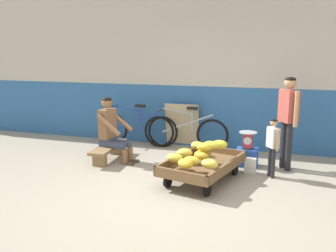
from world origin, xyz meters
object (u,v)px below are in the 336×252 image
(plastic_crate, at_px, (247,157))
(customer_adult, at_px, (288,113))
(bicycle_near_left, at_px, (136,129))
(shopping_bag, at_px, (250,166))
(vendor_seated, at_px, (112,130))
(sign_board, at_px, (182,125))
(bicycle_far_left, at_px, (187,132))
(customer_child, at_px, (273,142))
(weighing_scale, at_px, (248,140))
(banana_cart, at_px, (203,166))
(low_bench, at_px, (108,149))

(plastic_crate, distance_m, customer_adult, 1.02)
(bicycle_near_left, height_order, shopping_bag, bicycle_near_left)
(vendor_seated, relative_size, sign_board, 1.28)
(plastic_crate, xyz_separation_m, shopping_bag, (0.09, -0.37, -0.03))
(bicycle_far_left, height_order, shopping_bag, bicycle_far_left)
(customer_adult, bearing_deg, customer_child, -112.20)
(weighing_scale, bearing_deg, shopping_bag, -75.99)
(banana_cart, height_order, plastic_crate, banana_cart)
(bicycle_near_left, xyz_separation_m, bicycle_far_left, (1.09, 0.03, 0.00))
(vendor_seated, relative_size, weighing_scale, 3.80)
(customer_adult, bearing_deg, banana_cart, -139.93)
(low_bench, relative_size, weighing_scale, 3.73)
(weighing_scale, bearing_deg, plastic_crate, 90.00)
(vendor_seated, relative_size, bicycle_near_left, 0.69)
(bicycle_far_left, bearing_deg, banana_cart, -67.18)
(low_bench, xyz_separation_m, plastic_crate, (2.41, 0.44, -0.05))
(low_bench, xyz_separation_m, sign_board, (0.99, 1.36, 0.24))
(vendor_seated, relative_size, bicycle_far_left, 0.69)
(plastic_crate, bearing_deg, banana_cart, -119.55)
(sign_board, height_order, shopping_bag, sign_board)
(weighing_scale, relative_size, customer_child, 0.32)
(weighing_scale, height_order, sign_board, sign_board)
(vendor_seated, distance_m, shopping_bag, 2.46)
(low_bench, bearing_deg, banana_cart, -16.08)
(bicycle_near_left, bearing_deg, vendor_seated, -88.28)
(banana_cart, distance_m, vendor_seated, 1.88)
(plastic_crate, height_order, bicycle_far_left, bicycle_far_left)
(weighing_scale, distance_m, shopping_bag, 0.50)
(customer_child, relative_size, shopping_bag, 3.85)
(low_bench, distance_m, customer_adult, 3.16)
(low_bench, bearing_deg, vendor_seated, -7.52)
(customer_child, bearing_deg, shopping_bag, 161.30)
(bicycle_far_left, xyz_separation_m, customer_adult, (1.89, -0.71, 0.60))
(banana_cart, height_order, sign_board, sign_board)
(plastic_crate, bearing_deg, weighing_scale, -90.00)
(banana_cart, xyz_separation_m, bicycle_near_left, (-1.81, 1.67, 0.11))
(shopping_bag, bearing_deg, plastic_crate, 103.97)
(low_bench, relative_size, vendor_seated, 0.98)
(banana_cart, distance_m, bicycle_near_left, 2.47)
(customer_child, xyz_separation_m, shopping_bag, (-0.33, 0.11, -0.45))
(bicycle_far_left, height_order, sign_board, sign_board)
(bicycle_near_left, distance_m, customer_adult, 3.12)
(plastic_crate, distance_m, sign_board, 1.72)
(shopping_bag, bearing_deg, banana_cart, -136.61)
(bicycle_far_left, bearing_deg, bicycle_near_left, -178.46)
(vendor_seated, height_order, sign_board, vendor_seated)
(vendor_seated, relative_size, shopping_bag, 4.75)
(customer_adult, height_order, shopping_bag, customer_adult)
(vendor_seated, bearing_deg, customer_adult, 8.93)
(bicycle_near_left, height_order, sign_board, sign_board)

